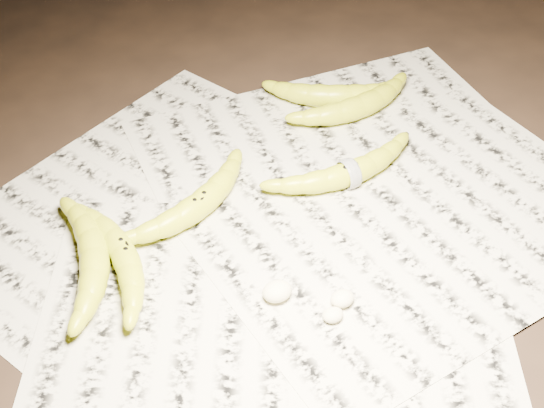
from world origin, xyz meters
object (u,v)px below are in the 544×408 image
banana_upper_a (359,105)px  banana_upper_b (329,94)px  banana_center (199,203)px  banana_left_a (123,252)px  banana_taped (349,172)px  banana_left_b (94,255)px

banana_upper_a → banana_upper_b: bearing=116.0°
banana_center → banana_left_a: bearing=174.1°
banana_center → banana_upper_b: (0.28, 0.13, -0.00)m
banana_taped → banana_left_a: bearing=179.8°
banana_upper_a → banana_taped: bearing=-130.8°
banana_left_a → banana_taped: bearing=-90.0°
banana_left_b → banana_upper_b: (0.43, 0.16, -0.00)m
banana_left_b → banana_taped: bearing=-77.6°
banana_taped → banana_upper_b: bearing=67.8°
banana_left_b → banana_upper_a: (0.46, 0.11, -0.00)m
banana_center → banana_taped: size_ratio=0.95×
banana_upper_b → banana_left_b: bearing=-130.5°
banana_left_a → banana_left_b: banana_left_b is taller
banana_taped → banana_left_b: bearing=178.3°
banana_left_a → banana_upper_a: size_ratio=1.03×
banana_left_b → banana_upper_a: same height
banana_taped → banana_upper_b: 0.18m
banana_taped → banana_upper_a: size_ratio=1.10×
banana_left_b → banana_center: bearing=-66.0°
banana_center → banana_taped: banana_center is taller
banana_left_a → banana_upper_b: banana_upper_b is taller
banana_left_a → banana_upper_a: 0.44m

